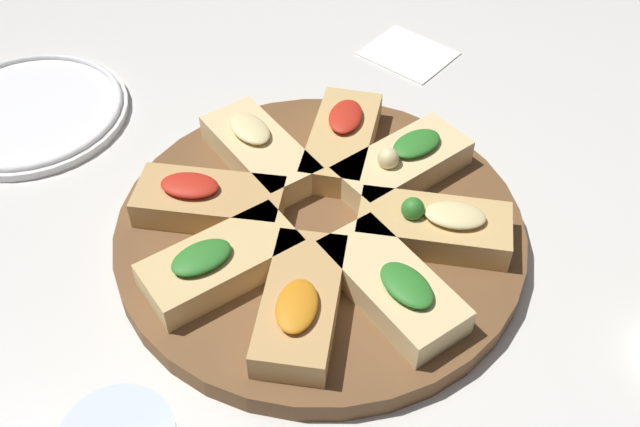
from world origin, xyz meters
TOP-DOWN VIEW (x-y plane):
  - ground_plane at (0.00, 0.00)m, footprint 3.00×3.00m
  - serving_board at (0.00, 0.00)m, footprint 0.42×0.42m
  - focaccia_slice_0 at (-0.00, -0.11)m, footprint 0.07×0.15m
  - focaccia_slice_1 at (0.07, -0.09)m, footprint 0.14×0.16m
  - focaccia_slice_2 at (0.12, -0.01)m, footprint 0.15×0.08m
  - focaccia_slice_3 at (0.09, 0.08)m, footprint 0.15×0.15m
  - focaccia_slice_4 at (0.01, 0.12)m, footprint 0.08×0.15m
  - focaccia_slice_5 at (-0.08, 0.09)m, footprint 0.15×0.16m
  - focaccia_slice_6 at (-0.12, 0.01)m, footprint 0.15×0.08m
  - focaccia_slice_7 at (-0.09, -0.08)m, footprint 0.16×0.15m
  - plate_right at (0.39, 0.15)m, footprint 0.24×0.24m
  - napkin_stack at (0.19, -0.31)m, footprint 0.13×0.11m

SIDE VIEW (x-z plane):
  - ground_plane at x=0.00m, z-range 0.00..0.00m
  - napkin_stack at x=0.19m, z-range 0.00..0.00m
  - plate_right at x=0.39m, z-range 0.00..0.02m
  - serving_board at x=0.00m, z-range 0.00..0.02m
  - focaccia_slice_1 at x=0.07m, z-range 0.02..0.06m
  - focaccia_slice_2 at x=0.12m, z-range 0.02..0.06m
  - focaccia_slice_3 at x=0.09m, z-range 0.02..0.06m
  - focaccia_slice_4 at x=0.01m, z-range 0.02..0.06m
  - focaccia_slice_5 at x=-0.08m, z-range 0.02..0.06m
  - focaccia_slice_6 at x=-0.12m, z-range 0.02..0.06m
  - focaccia_slice_0 at x=0.00m, z-range 0.02..0.07m
  - focaccia_slice_7 at x=-0.09m, z-range 0.02..0.07m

